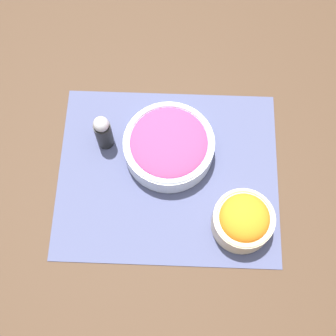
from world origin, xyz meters
name	(u,v)px	position (x,y,z in m)	size (l,w,h in m)	color
ground_plane	(168,174)	(0.00, 0.00, 0.00)	(3.00, 3.00, 0.00)	#422D1E
placemat	(168,173)	(0.00, 0.00, 0.00)	(0.48, 0.40, 0.00)	#474C70
onion_bowl	(171,145)	(0.00, 0.05, 0.04)	(0.20, 0.20, 0.07)	silver
carrot_bowl	(243,220)	(0.16, -0.11, 0.04)	(0.12, 0.12, 0.08)	beige
pepper_shaker	(103,132)	(-0.14, 0.07, 0.06)	(0.04, 0.04, 0.10)	black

